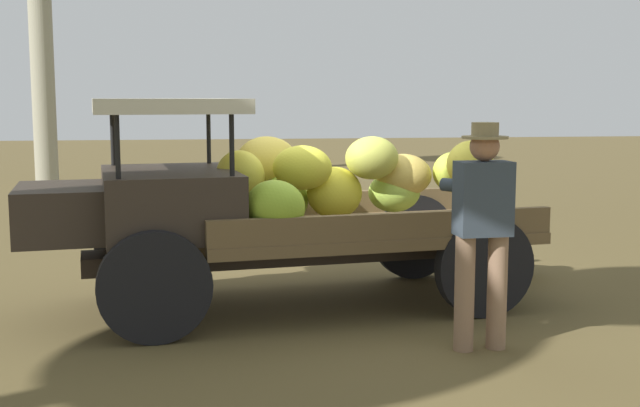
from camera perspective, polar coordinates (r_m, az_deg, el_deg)
name	(u,v)px	position (r m, az deg, el deg)	size (l,w,h in m)	color
ground_plane	(310,300)	(7.66, -0.73, -6.82)	(60.00, 60.00, 0.00)	brown
truck	(265,206)	(7.23, -3.90, -0.18)	(4.59, 2.22, 1.88)	#312820
farmer	(482,221)	(6.13, 11.36, -1.25)	(0.53, 0.47, 1.71)	#8C6A50
wooden_crate	(499,256)	(8.82, 12.52, -3.66)	(0.53, 0.51, 0.43)	olive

